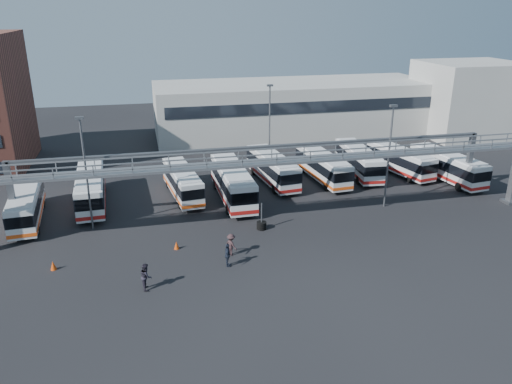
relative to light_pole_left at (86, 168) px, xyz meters
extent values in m
plane|color=black|center=(16.00, -8.00, -5.73)|extent=(140.00, 140.00, 0.00)
cube|color=#4C4F54|center=(41.00, -3.00, -5.60)|extent=(1.40, 1.40, 0.25)
cube|color=gray|center=(16.00, -3.00, 0.37)|extent=(50.00, 1.80, 0.22)
cube|color=gray|center=(16.00, -3.85, 1.32)|extent=(50.00, 0.10, 0.10)
cube|color=gray|center=(16.00, -2.15, 1.32)|extent=(50.00, 0.10, 0.10)
cube|color=#4C4F54|center=(16.00, 1.00, 0.57)|extent=(45.00, 0.50, 0.35)
cube|color=#9E9E99|center=(28.00, 30.00, -1.73)|extent=(42.00, 14.00, 8.00)
cube|color=#B2B2AD|center=(54.00, 24.00, -0.23)|extent=(14.00, 12.00, 11.00)
cylinder|color=#4C4F54|center=(0.00, 0.00, -0.73)|extent=(0.18, 0.18, 10.00)
cube|color=#4C4F54|center=(0.00, 0.00, 4.37)|extent=(0.70, 0.35, 0.22)
cylinder|color=#4C4F54|center=(28.00, -1.00, -0.73)|extent=(0.18, 0.18, 10.00)
cube|color=#4C4F54|center=(28.00, -1.00, 4.37)|extent=(0.70, 0.35, 0.22)
cylinder|color=#4C4F54|center=(20.00, 14.00, -0.73)|extent=(0.18, 0.18, 10.00)
cube|color=#4C4F54|center=(20.00, 14.00, 4.37)|extent=(0.70, 0.35, 0.22)
cube|color=silver|center=(-5.94, 3.08, -4.04)|extent=(3.15, 10.32, 2.54)
cube|color=black|center=(-5.94, 3.08, -3.74)|extent=(3.21, 10.39, 1.02)
cube|color=#E44F15|center=(-5.94, 3.08, -4.94)|extent=(3.20, 10.38, 0.32)
cube|color=silver|center=(-5.94, 3.08, -2.70)|extent=(2.83, 9.29, 0.15)
cylinder|color=black|center=(-6.70, -0.24, -5.27)|extent=(0.35, 0.94, 0.92)
cylinder|color=black|center=(-4.63, -0.07, -5.27)|extent=(0.35, 0.94, 0.92)
cylinder|color=black|center=(-7.24, 6.24, -5.27)|extent=(0.35, 0.94, 0.92)
cylinder|color=black|center=(-5.17, 6.41, -5.27)|extent=(0.35, 0.94, 0.92)
cube|color=silver|center=(-0.44, 5.93, -3.89)|extent=(3.07, 11.19, 2.77)
cube|color=black|center=(-0.44, 5.93, -3.56)|extent=(3.13, 11.25, 1.11)
cube|color=#A31714|center=(-0.44, 5.93, -4.87)|extent=(3.12, 11.24, 0.35)
cube|color=silver|center=(-0.44, 5.93, -2.43)|extent=(2.76, 10.07, 0.16)
cylinder|color=black|center=(-1.40, 2.34, -5.22)|extent=(0.35, 1.02, 1.01)
cylinder|color=black|center=(0.88, 2.45, -5.22)|extent=(0.35, 1.02, 1.01)
cylinder|color=black|center=(-1.75, 9.42, -5.22)|extent=(0.35, 1.02, 1.01)
cylinder|color=black|center=(0.52, 9.53, -5.22)|extent=(0.35, 1.02, 1.01)
cube|color=silver|center=(8.66, 6.35, -4.07)|extent=(3.46, 10.18, 2.49)
cube|color=black|center=(8.66, 6.35, -3.78)|extent=(3.53, 10.25, 1.00)
cube|color=#E44F15|center=(8.66, 6.35, -4.96)|extent=(3.52, 10.24, 0.32)
cube|color=silver|center=(8.66, 6.35, -2.75)|extent=(3.12, 9.16, 0.15)
cylinder|color=black|center=(8.04, 3.05, -5.27)|extent=(0.38, 0.93, 0.91)
cylinder|color=black|center=(10.06, 3.30, -5.27)|extent=(0.38, 0.93, 0.91)
cylinder|color=black|center=(7.27, 9.39, -5.27)|extent=(0.38, 0.93, 0.91)
cylinder|color=black|center=(9.28, 9.64, -5.27)|extent=(0.38, 0.93, 0.91)
cube|color=silver|center=(13.59, 4.23, -3.81)|extent=(2.78, 11.58, 2.89)
cube|color=black|center=(13.59, 4.23, -3.47)|extent=(2.84, 11.64, 1.15)
cube|color=#A31714|center=(13.59, 4.23, -4.84)|extent=(2.83, 11.63, 0.37)
cube|color=silver|center=(13.59, 4.23, -2.28)|extent=(2.50, 10.42, 0.17)
cylinder|color=black|center=(12.44, 0.52, -5.20)|extent=(0.33, 1.05, 1.05)
cylinder|color=black|center=(14.83, 0.55, -5.20)|extent=(0.33, 1.05, 1.05)
cylinder|color=black|center=(12.35, 7.91, -5.20)|extent=(0.33, 1.05, 1.05)
cylinder|color=black|center=(14.73, 7.94, -5.20)|extent=(0.33, 1.05, 1.05)
cube|color=silver|center=(18.94, 8.50, -3.96)|extent=(3.62, 10.89, 2.67)
cube|color=black|center=(18.94, 8.50, -3.64)|extent=(3.69, 10.95, 1.07)
cube|color=#A31714|center=(18.94, 8.50, -4.90)|extent=(3.68, 10.94, 0.34)
cube|color=silver|center=(18.94, 8.50, -2.54)|extent=(3.26, 9.80, 0.16)
cylinder|color=black|center=(18.24, 4.98, -5.24)|extent=(0.40, 1.00, 0.97)
cylinder|color=black|center=(20.41, 5.23, -5.24)|extent=(0.40, 1.00, 0.97)
cylinder|color=black|center=(17.47, 11.77, -5.24)|extent=(0.40, 1.00, 0.97)
cylinder|color=black|center=(19.64, 12.02, -5.24)|extent=(0.40, 1.00, 0.97)
cube|color=silver|center=(24.73, 7.91, -4.01)|extent=(3.21, 10.52, 2.59)
cube|color=black|center=(24.73, 7.91, -3.70)|extent=(3.27, 10.59, 1.04)
cube|color=#E44F15|center=(24.73, 7.91, -4.93)|extent=(3.26, 10.58, 0.33)
cube|color=silver|center=(24.73, 7.91, -2.64)|extent=(2.89, 9.47, 0.15)
cylinder|color=black|center=(23.95, 4.51, -5.26)|extent=(0.36, 0.96, 0.94)
cylinder|color=black|center=(26.06, 4.69, -5.26)|extent=(0.36, 0.96, 0.94)
cylinder|color=black|center=(23.40, 11.13, -5.26)|extent=(0.36, 0.96, 0.94)
cylinder|color=black|center=(25.51, 11.30, -5.26)|extent=(0.36, 0.96, 0.94)
cube|color=silver|center=(29.56, 9.01, -3.95)|extent=(3.25, 10.84, 2.67)
cube|color=black|center=(29.56, 9.01, -3.64)|extent=(3.32, 10.91, 1.07)
cube|color=#A31714|center=(29.56, 9.01, -4.90)|extent=(3.31, 10.90, 0.34)
cube|color=silver|center=(29.56, 9.01, -2.54)|extent=(2.93, 9.76, 0.16)
cylinder|color=black|center=(28.20, 5.69, -5.24)|extent=(0.37, 0.99, 0.97)
cylinder|color=black|center=(30.38, 5.52, -5.24)|extent=(0.37, 0.99, 0.97)
cylinder|color=black|center=(28.73, 12.51, -5.24)|extent=(0.37, 0.99, 0.97)
cylinder|color=black|center=(30.91, 12.33, -5.24)|extent=(0.37, 0.99, 0.97)
cube|color=silver|center=(34.47, 8.29, -4.05)|extent=(4.32, 10.36, 2.52)
cube|color=black|center=(34.47, 8.29, -3.75)|extent=(4.39, 10.43, 1.01)
cube|color=#A31714|center=(34.47, 8.29, -4.95)|extent=(4.38, 10.41, 0.32)
cube|color=silver|center=(34.47, 8.29, -2.72)|extent=(3.89, 9.32, 0.15)
cylinder|color=black|center=(34.13, 4.92, -5.27)|extent=(0.46, 0.96, 0.92)
cylinder|color=black|center=(36.14, 5.34, -5.27)|extent=(0.46, 0.96, 0.92)
cylinder|color=black|center=(32.80, 11.25, -5.27)|extent=(0.46, 0.96, 0.92)
cylinder|color=black|center=(34.82, 11.67, -5.27)|extent=(0.46, 0.96, 0.92)
cube|color=silver|center=(38.53, 4.72, -3.96)|extent=(3.75, 10.85, 2.66)
cube|color=black|center=(38.53, 4.72, -3.65)|extent=(3.82, 10.92, 1.06)
cube|color=#A31714|center=(38.53, 4.72, -4.91)|extent=(3.81, 10.91, 0.34)
cube|color=silver|center=(38.53, 4.72, -2.56)|extent=(3.37, 9.77, 0.15)
cylinder|color=black|center=(37.89, 1.21, -5.24)|extent=(0.41, 1.00, 0.97)
cylinder|color=black|center=(40.05, 1.48, -5.24)|extent=(0.41, 1.00, 0.97)
cylinder|color=black|center=(37.02, 7.96, -5.24)|extent=(0.41, 1.00, 0.97)
cylinder|color=black|center=(39.18, 8.24, -5.24)|extent=(0.41, 1.00, 0.97)
imported|color=black|center=(4.47, -11.45, -4.74)|extent=(0.79, 0.99, 1.98)
imported|color=#332224|center=(11.24, -7.77, -4.81)|extent=(1.18, 1.36, 1.83)
imported|color=#1A2130|center=(10.63, -9.53, -4.79)|extent=(0.61, 1.16, 1.88)
cone|color=#CF410B|center=(-2.38, -7.08, -5.37)|extent=(0.51, 0.51, 0.72)
cone|color=#CF410B|center=(7.02, -5.71, -5.39)|extent=(0.48, 0.48, 0.68)
cylinder|color=black|center=(14.78, -3.50, -5.60)|extent=(0.88, 0.88, 0.21)
cylinder|color=black|center=(14.78, -3.50, -5.37)|extent=(0.88, 0.88, 0.21)
cylinder|color=black|center=(14.78, -3.50, -5.14)|extent=(0.88, 0.88, 0.21)
cylinder|color=#4C4F54|center=(14.78, -3.50, -4.48)|extent=(0.13, 0.13, 2.50)
camera|label=1|loc=(5.06, -43.16, 13.09)|focal=35.00mm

